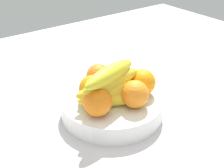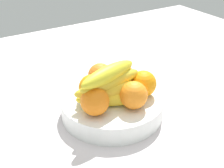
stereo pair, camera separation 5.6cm
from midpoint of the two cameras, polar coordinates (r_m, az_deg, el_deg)
ground_plane at (r=83.64cm, az=2.11°, el=-5.09°), size 180.00×140.00×3.00cm
fruit_bowl at (r=78.43cm, az=2.03°, el=-4.17°), size 26.77×26.77×5.01cm
orange_front_left at (r=79.75cm, az=4.03°, el=1.36°), size 6.85×6.85×6.85cm
orange_front_right at (r=80.09cm, az=-0.26°, el=1.57°), size 6.85×6.85×6.85cm
orange_center at (r=74.50cm, az=-1.75°, el=-0.77°), size 6.85×6.85×6.85cm
orange_back_left at (r=69.14cm, az=-1.01°, el=-3.41°), size 6.85×6.85×6.85cm
orange_back_right at (r=71.69cm, az=6.18°, el=-2.28°), size 6.85×6.85×6.85cm
orange_top_stack at (r=77.04cm, az=8.11°, el=0.02°), size 6.85×6.85×6.85cm
banana_bunch at (r=71.58cm, az=1.74°, el=-0.40°), size 18.04×11.20×10.60cm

